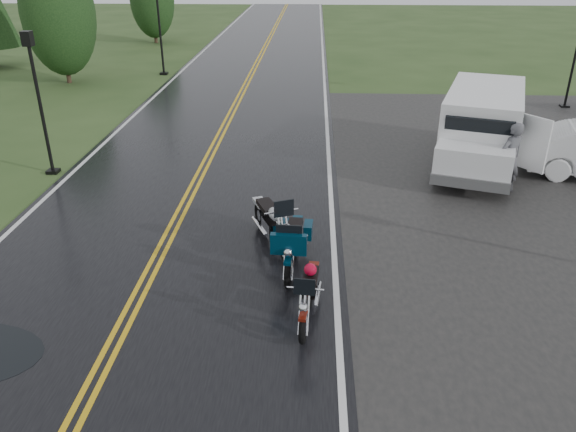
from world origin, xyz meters
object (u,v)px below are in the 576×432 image
object	(u,v)px
lamp_post_near_left	(40,105)
lamp_post_far_left	(160,28)
motorcycle_silver	(286,236)
van_white	(442,144)
person_at_van	(510,159)
motorcycle_teal	(288,261)
lamp_post_far_right	(575,57)
motorcycle_red	(303,316)

from	to	relation	value
lamp_post_near_left	lamp_post_far_left	bearing A→B (deg)	90.69
motorcycle_silver	lamp_post_near_left	distance (m)	8.87
van_white	lamp_post_far_left	size ratio (longest dim) A/B	1.25
motorcycle_silver	person_at_van	distance (m)	7.12
motorcycle_teal	motorcycle_silver	xyz separation A→B (m)	(-0.10, 0.92, 0.04)
van_white	lamp_post_far_right	bearing A→B (deg)	69.65
motorcycle_silver	lamp_post_far_right	bearing A→B (deg)	28.00
motorcycle_silver	lamp_post_far_right	world-z (taller)	lamp_post_far_right
motorcycle_silver	van_white	xyz separation A→B (m)	(4.10, 4.78, 0.46)
van_white	motorcycle_silver	bearing A→B (deg)	-112.22
motorcycle_teal	lamp_post_far_left	size ratio (longest dim) A/B	0.47
van_white	person_at_van	distance (m)	1.80
motorcycle_teal	lamp_post_near_left	world-z (taller)	lamp_post_near_left
van_white	lamp_post_far_right	world-z (taller)	lamp_post_far_right
motorcycle_teal	lamp_post_near_left	bearing A→B (deg)	144.64
motorcycle_red	person_at_van	world-z (taller)	person_at_van
motorcycle_silver	lamp_post_far_left	distance (m)	20.58
lamp_post_far_right	motorcycle_silver	bearing A→B (deg)	-129.45
motorcycle_red	lamp_post_far_right	bearing A→B (deg)	62.31
lamp_post_near_left	lamp_post_far_left	size ratio (longest dim) A/B	0.87
motorcycle_red	lamp_post_far_left	bearing A→B (deg)	115.51
van_white	person_at_van	xyz separation A→B (m)	(1.68, -0.63, -0.18)
motorcycle_teal	motorcycle_red	bearing A→B (deg)	-75.07
lamp_post_far_right	van_white	bearing A→B (deg)	-128.77
lamp_post_far_left	motorcycle_teal	bearing A→B (deg)	-69.66
motorcycle_red	person_at_van	distance (m)	8.62
van_white	lamp_post_far_right	distance (m)	11.03
motorcycle_silver	person_at_van	size ratio (longest dim) A/B	1.20
van_white	lamp_post_far_right	size ratio (longest dim) A/B	1.42
van_white	lamp_post_far_left	world-z (taller)	lamp_post_far_left
lamp_post_far_left	lamp_post_far_right	size ratio (longest dim) A/B	1.14
motorcycle_red	motorcycle_teal	xyz separation A→B (m)	(-0.33, 1.67, 0.07)
person_at_van	lamp_post_far_right	size ratio (longest dim) A/B	0.47
lamp_post_far_right	motorcycle_red	bearing A→B (deg)	-123.54
motorcycle_red	lamp_post_far_right	distance (m)	19.17
motorcycle_red	lamp_post_far_right	world-z (taller)	lamp_post_far_right
motorcycle_teal	van_white	bearing A→B (deg)	58.79
person_at_van	van_white	bearing A→B (deg)	-50.42
lamp_post_near_left	van_white	bearing A→B (deg)	-1.24
van_white	lamp_post_near_left	xyz separation A→B (m)	(-11.28, 0.24, 0.89)
van_white	lamp_post_near_left	world-z (taller)	lamp_post_near_left
motorcycle_red	motorcycle_teal	distance (m)	1.70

